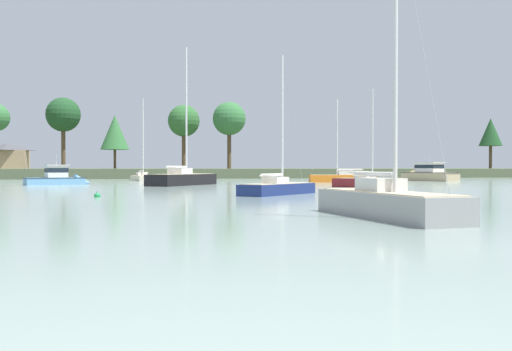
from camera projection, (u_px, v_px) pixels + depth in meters
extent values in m
cube|color=#4C563D|center=(187.00, 172.00, 117.04)|extent=(169.54, 56.38, 1.51)
cube|color=#669ECC|center=(55.00, 183.00, 58.85)|extent=(6.00, 3.86, 1.12)
cone|color=#669ECC|center=(83.00, 183.00, 60.36)|extent=(2.11, 2.22, 1.78)
cube|color=black|center=(55.00, 178.00, 58.84)|extent=(6.13, 3.97, 0.05)
cube|color=silver|center=(56.00, 171.00, 58.93)|extent=(2.41, 2.18, 1.22)
cube|color=#19232D|center=(56.00, 170.00, 58.92)|extent=(2.45, 2.22, 0.44)
cube|color=beige|center=(56.00, 165.00, 58.92)|extent=(2.72, 2.50, 0.06)
cylinder|color=silver|center=(56.00, 160.00, 58.91)|extent=(0.03, 0.03, 1.06)
cube|color=gray|center=(386.00, 214.00, 20.22)|extent=(2.56, 7.67, 1.49)
cube|color=#CCB78E|center=(386.00, 192.00, 20.21)|extent=(2.30, 7.20, 0.04)
cube|color=silver|center=(380.00, 184.00, 20.57)|extent=(1.32, 1.76, 0.45)
cylinder|color=silver|center=(395.00, 46.00, 19.57)|extent=(0.15, 0.15, 9.79)
cylinder|color=silver|center=(373.00, 175.00, 21.07)|extent=(0.42, 3.01, 0.12)
cylinder|color=silver|center=(373.00, 174.00, 21.07)|extent=(0.41, 2.71, 0.14)
cylinder|color=#999999|center=(421.00, 37.00, 18.13)|extent=(0.32, 3.01, 9.75)
cube|color=beige|center=(142.00, 180.00, 76.86)|extent=(3.20, 7.43, 1.09)
cube|color=#CCB78E|center=(142.00, 176.00, 76.85)|extent=(2.89, 6.96, 0.04)
cube|color=silver|center=(142.00, 174.00, 77.18)|extent=(1.55, 1.78, 0.43)
cylinder|color=silver|center=(143.00, 137.00, 76.24)|extent=(0.14, 0.14, 10.05)
cylinder|color=silver|center=(141.00, 171.00, 77.65)|extent=(0.59, 2.86, 0.12)
cylinder|color=silver|center=(141.00, 171.00, 77.65)|extent=(0.57, 2.58, 0.14)
cylinder|color=#999999|center=(145.00, 137.00, 74.90)|extent=(0.50, 2.85, 10.00)
cube|color=orange|center=(342.00, 181.00, 68.40)|extent=(7.88, 3.15, 1.45)
cube|color=#CCB78E|center=(342.00, 175.00, 68.39)|extent=(7.39, 2.85, 0.04)
cube|color=silver|center=(346.00, 173.00, 68.40)|extent=(1.87, 1.48, 0.46)
cylinder|color=silver|center=(337.00, 137.00, 68.31)|extent=(0.15, 0.15, 8.81)
cylinder|color=silver|center=(350.00, 170.00, 68.42)|extent=(3.05, 0.64, 0.12)
cylinder|color=silver|center=(350.00, 169.00, 68.41)|extent=(2.75, 0.60, 0.14)
cylinder|color=#999999|center=(324.00, 137.00, 68.26)|extent=(3.04, 0.53, 8.77)
cube|color=navy|center=(278.00, 193.00, 37.44)|extent=(6.05, 6.04, 1.17)
cube|color=#CCB78E|center=(278.00, 183.00, 37.43)|extent=(5.61, 5.60, 0.04)
cube|color=silver|center=(275.00, 180.00, 37.14)|extent=(1.87, 1.87, 0.40)
cylinder|color=silver|center=(282.00, 119.00, 37.82)|extent=(0.13, 0.13, 8.26)
cylinder|color=silver|center=(271.00, 175.00, 36.75)|extent=(1.98, 1.98, 0.11)
cylinder|color=silver|center=(271.00, 175.00, 36.75)|extent=(1.81, 1.81, 0.14)
cylinder|color=#999999|center=(293.00, 121.00, 38.94)|extent=(1.92, 1.92, 8.22)
cube|color=maroon|center=(367.00, 186.00, 49.93)|extent=(4.77, 6.49, 1.31)
cube|color=#CCB78E|center=(367.00, 179.00, 49.92)|extent=(4.39, 6.05, 0.04)
cube|color=silver|center=(364.00, 176.00, 50.16)|extent=(1.70, 1.80, 0.39)
cylinder|color=silver|center=(373.00, 134.00, 49.48)|extent=(0.13, 0.13, 7.56)
cylinder|color=silver|center=(360.00, 173.00, 50.50)|extent=(1.38, 2.29, 0.10)
cylinder|color=silver|center=(360.00, 172.00, 50.49)|extent=(1.28, 2.09, 0.14)
cylinder|color=#999999|center=(385.00, 133.00, 48.51)|extent=(1.31, 2.26, 7.51)
cube|color=black|center=(183.00, 184.00, 57.05)|extent=(7.50, 9.00, 1.82)
cube|color=#CCB78E|center=(183.00, 174.00, 57.03)|extent=(6.93, 8.37, 0.04)
cube|color=silver|center=(180.00, 171.00, 56.61)|extent=(2.51, 2.61, 0.56)
cylinder|color=silver|center=(186.00, 111.00, 57.62)|extent=(0.19, 0.19, 12.45)
cylinder|color=silver|center=(176.00, 167.00, 56.01)|extent=(2.30, 3.09, 0.15)
cylinder|color=silver|center=(176.00, 167.00, 56.01)|extent=(2.07, 2.79, 0.14)
cylinder|color=#999999|center=(196.00, 113.00, 59.31)|extent=(2.20, 3.03, 12.40)
cube|color=tan|center=(430.00, 179.00, 75.00)|extent=(4.97, 7.92, 1.73)
cone|color=tan|center=(408.00, 179.00, 78.20)|extent=(2.88, 2.76, 2.31)
cube|color=black|center=(430.00, 172.00, 74.99)|extent=(5.12, 8.09, 0.05)
cube|color=silver|center=(429.00, 167.00, 75.04)|extent=(2.98, 3.60, 1.22)
cube|color=#19232D|center=(429.00, 167.00, 75.04)|extent=(3.04, 3.68, 0.44)
cube|color=beige|center=(429.00, 162.00, 75.03)|extent=(3.42, 4.06, 0.06)
cylinder|color=silver|center=(429.00, 159.00, 75.03)|extent=(0.03, 0.03, 0.80)
sphere|color=#1E8C47|center=(97.00, 196.00, 34.35)|extent=(0.38, 0.38, 0.38)
torus|color=#333338|center=(97.00, 192.00, 34.35)|extent=(0.12, 0.12, 0.02)
cylinder|color=brown|center=(184.00, 148.00, 107.77)|extent=(0.77, 0.77, 7.50)
sphere|color=#2D602D|center=(184.00, 121.00, 107.70)|extent=(5.85, 5.85, 5.85)
cylinder|color=brown|center=(115.00, 153.00, 115.74)|extent=(0.51, 0.51, 6.26)
cone|color=#336B38|center=(115.00, 132.00, 115.68)|extent=(5.61, 5.61, 6.85)
cylinder|color=brown|center=(491.00, 150.00, 123.67)|extent=(0.64, 0.64, 7.79)
cone|color=#1E4723|center=(491.00, 132.00, 123.61)|extent=(4.78, 4.78, 5.84)
cylinder|color=brown|center=(63.00, 145.00, 113.52)|extent=(0.79, 0.79, 8.98)
sphere|color=#1E4723|center=(63.00, 115.00, 113.43)|extent=(6.63, 6.63, 6.63)
cylinder|color=brown|center=(229.00, 147.00, 106.74)|extent=(0.73, 0.73, 7.77)
sphere|color=#336B38|center=(229.00, 119.00, 106.67)|extent=(6.05, 6.05, 6.05)
cube|color=tan|center=(7.00, 159.00, 116.95)|extent=(7.62, 6.08, 3.64)
pyramid|color=#47474C|center=(7.00, 147.00, 116.92)|extent=(8.23, 6.56, 1.38)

